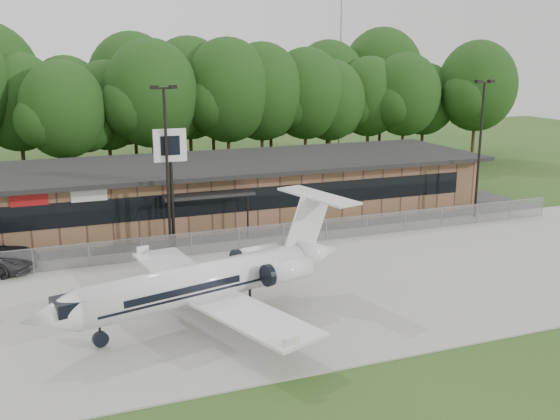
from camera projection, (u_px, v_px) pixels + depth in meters
name	position (u px, v px, depth m)	size (l,w,h in m)	color
ground	(369.00, 352.00, 25.79)	(160.00, 160.00, 0.00)	#2B4F1C
apron	(296.00, 286.00, 33.03)	(64.00, 18.00, 0.08)	#9E9B93
parking_lot	(234.00, 231.00, 43.46)	(50.00, 9.00, 0.06)	#383835
terminal	(216.00, 188.00, 46.97)	(41.00, 11.65, 4.30)	#8E5F47
fence	(254.00, 238.00, 39.20)	(46.00, 0.04, 1.52)	gray
treeline	(167.00, 101.00, 62.07)	(72.00, 12.00, 15.00)	#173D13
radio_mast	(341.00, 50.00, 73.89)	(0.20, 0.20, 25.00)	gray
light_pole_mid	(167.00, 157.00, 37.58)	(1.55, 0.30, 10.23)	black
light_pole_right	(480.00, 139.00, 45.51)	(1.55, 0.30, 10.23)	black
business_jet	(209.00, 281.00, 28.46)	(15.62, 14.04, 5.29)	silver
pole_sign	(170.00, 158.00, 37.98)	(2.00, 0.28, 7.61)	black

